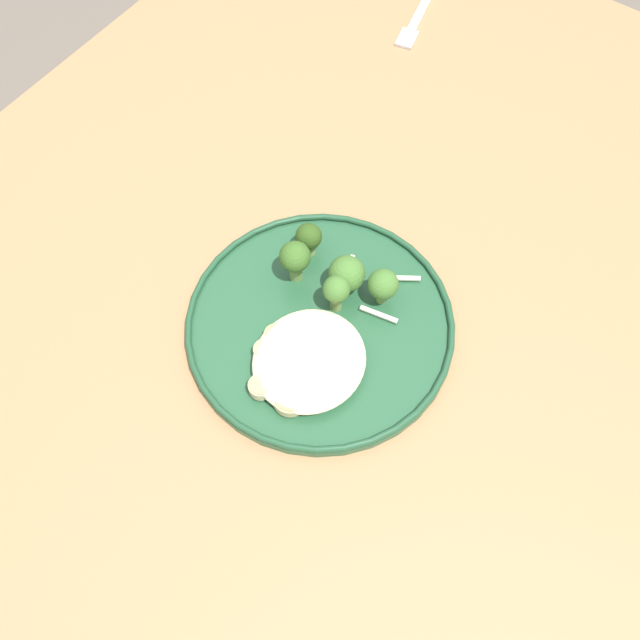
{
  "coord_description": "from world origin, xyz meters",
  "views": [
    {
      "loc": [
        -0.29,
        -0.24,
        1.44
      ],
      "look_at": [
        0.02,
        -0.02,
        0.76
      ],
      "focal_mm": 40.74,
      "sensor_mm": 36.0,
      "label": 1
    }
  ],
  "objects_px": {
    "broccoli_floret_right_tilted": "(383,285)",
    "broccoli_floret_front_edge": "(309,238)",
    "seared_scallop_half_hidden": "(280,339)",
    "seared_scallop_rear_pale": "(290,399)",
    "seared_scallop_left_edge": "(316,359)",
    "broccoli_floret_rear_charred": "(347,274)",
    "seared_scallop_tilted_round": "(298,366)",
    "broccoli_floret_near_rim": "(295,258)",
    "dinner_plate": "(320,325)",
    "seared_scallop_large_seared": "(268,353)",
    "seared_scallop_right_edge": "(260,387)",
    "broccoli_floret_beside_noodles": "(336,291)",
    "dinner_fork": "(422,8)",
    "seared_scallop_center_golden": "(301,345)"
  },
  "relations": [
    {
      "from": "seared_scallop_tilted_round",
      "to": "seared_scallop_left_edge",
      "type": "distance_m",
      "value": 0.02
    },
    {
      "from": "dinner_plate",
      "to": "seared_scallop_rear_pale",
      "type": "relative_size",
      "value": 8.19
    },
    {
      "from": "broccoli_floret_front_edge",
      "to": "dinner_fork",
      "type": "bearing_deg",
      "value": 14.73
    },
    {
      "from": "seared_scallop_half_hidden",
      "to": "seared_scallop_rear_pale",
      "type": "distance_m",
      "value": 0.07
    },
    {
      "from": "seared_scallop_center_golden",
      "to": "seared_scallop_rear_pale",
      "type": "bearing_deg",
      "value": -154.16
    },
    {
      "from": "broccoli_floret_rear_charred",
      "to": "seared_scallop_rear_pale",
      "type": "bearing_deg",
      "value": -168.1
    },
    {
      "from": "dinner_plate",
      "to": "broccoli_floret_rear_charred",
      "type": "distance_m",
      "value": 0.06
    },
    {
      "from": "seared_scallop_rear_pale",
      "to": "dinner_fork",
      "type": "distance_m",
      "value": 0.63
    },
    {
      "from": "seared_scallop_left_edge",
      "to": "broccoli_floret_rear_charred",
      "type": "distance_m",
      "value": 0.1
    },
    {
      "from": "dinner_plate",
      "to": "broccoli_floret_rear_charred",
      "type": "height_order",
      "value": "broccoli_floret_rear_charred"
    },
    {
      "from": "seared_scallop_half_hidden",
      "to": "broccoli_floret_beside_noodles",
      "type": "bearing_deg",
      "value": -17.63
    },
    {
      "from": "seared_scallop_large_seared",
      "to": "seared_scallop_left_edge",
      "type": "xyz_separation_m",
      "value": [
        0.02,
        -0.04,
        -0.0
      ]
    },
    {
      "from": "broccoli_floret_right_tilted",
      "to": "seared_scallop_left_edge",
      "type": "bearing_deg",
      "value": 172.74
    },
    {
      "from": "seared_scallop_right_edge",
      "to": "seared_scallop_large_seared",
      "type": "bearing_deg",
      "value": 25.03
    },
    {
      "from": "seared_scallop_half_hidden",
      "to": "seared_scallop_center_golden",
      "type": "xyz_separation_m",
      "value": [
        0.01,
        -0.02,
        0.0
      ]
    },
    {
      "from": "dinner_plate",
      "to": "broccoli_floret_near_rim",
      "type": "height_order",
      "value": "broccoli_floret_near_rim"
    },
    {
      "from": "broccoli_floret_beside_noodles",
      "to": "seared_scallop_large_seared",
      "type": "bearing_deg",
      "value": 166.43
    },
    {
      "from": "seared_scallop_large_seared",
      "to": "seared_scallop_tilted_round",
      "type": "bearing_deg",
      "value": -79.91
    },
    {
      "from": "seared_scallop_center_golden",
      "to": "dinner_fork",
      "type": "relative_size",
      "value": 0.18
    },
    {
      "from": "seared_scallop_center_golden",
      "to": "dinner_fork",
      "type": "height_order",
      "value": "seared_scallop_center_golden"
    },
    {
      "from": "broccoli_floret_front_edge",
      "to": "dinner_plate",
      "type": "bearing_deg",
      "value": -137.21
    },
    {
      "from": "dinner_fork",
      "to": "seared_scallop_center_golden",
      "type": "bearing_deg",
      "value": -161.58
    },
    {
      "from": "seared_scallop_tilted_round",
      "to": "broccoli_floret_rear_charred",
      "type": "xyz_separation_m",
      "value": [
        0.11,
        0.02,
        0.02
      ]
    },
    {
      "from": "seared_scallop_left_edge",
      "to": "broccoli_floret_right_tilted",
      "type": "relative_size",
      "value": 0.49
    },
    {
      "from": "seared_scallop_right_edge",
      "to": "broccoli_floret_rear_charred",
      "type": "relative_size",
      "value": 0.49
    },
    {
      "from": "seared_scallop_large_seared",
      "to": "broccoli_floret_near_rim",
      "type": "xyz_separation_m",
      "value": [
        0.1,
        0.04,
        0.03
      ]
    },
    {
      "from": "broccoli_floret_right_tilted",
      "to": "broccoli_floret_near_rim",
      "type": "xyz_separation_m",
      "value": [
        -0.03,
        0.09,
        0.01
      ]
    },
    {
      "from": "seared_scallop_half_hidden",
      "to": "broccoli_floret_right_tilted",
      "type": "xyz_separation_m",
      "value": [
        0.11,
        -0.06,
        0.02
      ]
    },
    {
      "from": "seared_scallop_large_seared",
      "to": "seared_scallop_left_edge",
      "type": "height_order",
      "value": "same"
    },
    {
      "from": "seared_scallop_center_golden",
      "to": "broccoli_floret_right_tilted",
      "type": "height_order",
      "value": "broccoli_floret_right_tilted"
    },
    {
      "from": "dinner_plate",
      "to": "broccoli_floret_right_tilted",
      "type": "distance_m",
      "value": 0.08
    },
    {
      "from": "seared_scallop_right_edge",
      "to": "broccoli_floret_near_rim",
      "type": "relative_size",
      "value": 0.43
    },
    {
      "from": "broccoli_floret_beside_noodles",
      "to": "broccoli_floret_near_rim",
      "type": "bearing_deg",
      "value": 83.59
    },
    {
      "from": "seared_scallop_center_golden",
      "to": "broccoli_floret_rear_charred",
      "type": "bearing_deg",
      "value": 2.46
    },
    {
      "from": "dinner_plate",
      "to": "broccoli_floret_beside_noodles",
      "type": "bearing_deg",
      "value": -3.12
    },
    {
      "from": "seared_scallop_rear_pale",
      "to": "seared_scallop_left_edge",
      "type": "bearing_deg",
      "value": 4.83
    },
    {
      "from": "seared_scallop_right_edge",
      "to": "dinner_fork",
      "type": "relative_size",
      "value": 0.13
    },
    {
      "from": "seared_scallop_right_edge",
      "to": "broccoli_floret_right_tilted",
      "type": "height_order",
      "value": "broccoli_floret_right_tilted"
    },
    {
      "from": "seared_scallop_large_seared",
      "to": "broccoli_floret_front_edge",
      "type": "xyz_separation_m",
      "value": [
        0.13,
        0.04,
        0.02
      ]
    },
    {
      "from": "dinner_plate",
      "to": "seared_scallop_large_seared",
      "type": "height_order",
      "value": "seared_scallop_large_seared"
    },
    {
      "from": "broccoli_floret_right_tilted",
      "to": "broccoli_floret_front_edge",
      "type": "distance_m",
      "value": 0.1
    },
    {
      "from": "seared_scallop_rear_pale",
      "to": "seared_scallop_right_edge",
      "type": "bearing_deg",
      "value": 102.49
    },
    {
      "from": "seared_scallop_large_seared",
      "to": "seared_scallop_left_edge",
      "type": "relative_size",
      "value": 1.01
    },
    {
      "from": "seared_scallop_tilted_round",
      "to": "seared_scallop_large_seared",
      "type": "distance_m",
      "value": 0.03
    },
    {
      "from": "broccoli_floret_front_edge",
      "to": "broccoli_floret_beside_noodles",
      "type": "distance_m",
      "value": 0.08
    },
    {
      "from": "seared_scallop_right_edge",
      "to": "broccoli_floret_rear_charred",
      "type": "bearing_deg",
      "value": -0.6
    },
    {
      "from": "seared_scallop_rear_pale",
      "to": "broccoli_floret_beside_noodles",
      "type": "xyz_separation_m",
      "value": [
        0.12,
        0.03,
        0.02
      ]
    },
    {
      "from": "seared_scallop_rear_pale",
      "to": "dinner_fork",
      "type": "height_order",
      "value": "seared_scallop_rear_pale"
    },
    {
      "from": "seared_scallop_tilted_round",
      "to": "broccoli_floret_near_rim",
      "type": "distance_m",
      "value": 0.12
    },
    {
      "from": "dinner_plate",
      "to": "broccoli_floret_right_tilted",
      "type": "relative_size",
      "value": 5.91
    }
  ]
}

